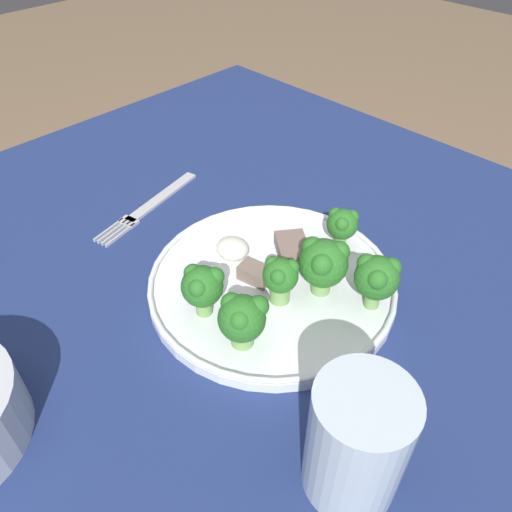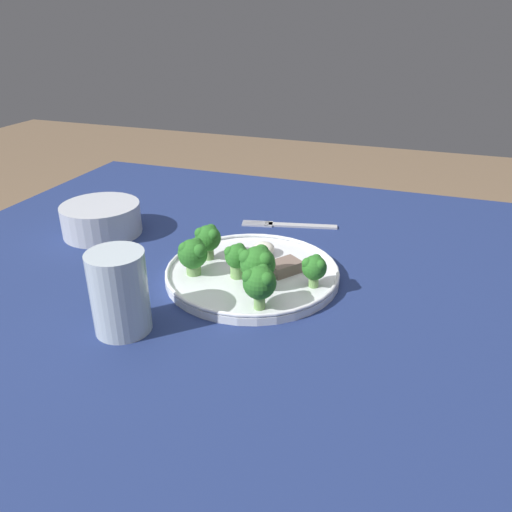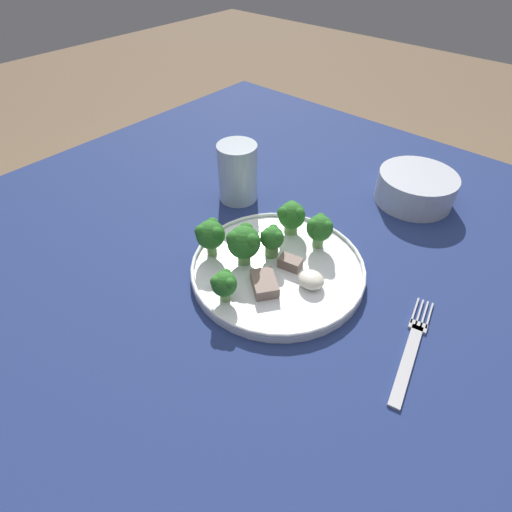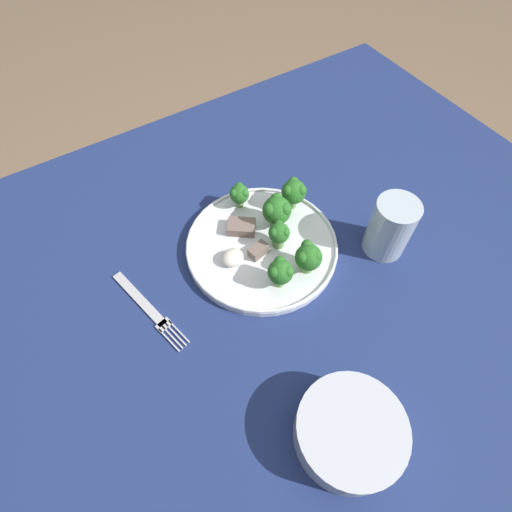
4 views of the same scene
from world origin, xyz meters
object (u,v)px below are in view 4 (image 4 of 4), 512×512
Objects in this scene: fork at (148,308)px; cream_bowl at (349,432)px; drinking_glass at (389,230)px; dinner_plate at (262,246)px.

cream_bowl is (-0.15, 0.32, 0.03)m from fork.
drinking_glass is at bearing -140.58° from cream_bowl.
drinking_glass is (-0.26, -0.21, 0.02)m from cream_bowl.
cream_bowl is (0.07, 0.33, 0.02)m from dinner_plate.
cream_bowl reaches higher than fork.
cream_bowl is at bearing 77.57° from dinner_plate.
fork is 1.28× the size of cream_bowl.
fork is at bearing -64.99° from cream_bowl.
cream_bowl is 1.30× the size of drinking_glass.
drinking_glass reaches higher than dinner_plate.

